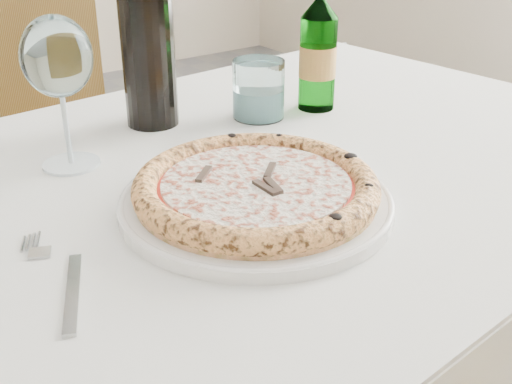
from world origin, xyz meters
The scene contains 9 objects.
dining_table centered at (0.13, -0.06, 0.66)m, with size 1.40×0.89×0.76m.
chair_far centered at (0.10, 0.74, 0.53)m, with size 0.56×0.56×0.93m.
plate centered at (0.13, -0.16, 0.76)m, with size 0.31×0.31×0.02m.
pizza centered at (0.13, -0.16, 0.78)m, with size 0.28×0.28×0.03m.
fork centered at (-0.11, -0.17, 0.76)m, with size 0.06×0.18×0.00m.
wine_glass centered at (0.00, 0.08, 0.90)m, with size 0.09×0.09×0.20m.
tumbler centered at (0.31, 0.08, 0.79)m, with size 0.08×0.08×0.09m.
beer_bottle centered at (0.41, 0.06, 0.85)m, with size 0.06×0.06×0.23m.
wine_bottle centered at (0.16, 0.16, 0.89)m, with size 0.08×0.08×0.32m.
Camera 1 is at (-0.26, -0.69, 1.10)m, focal length 45.00 mm.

